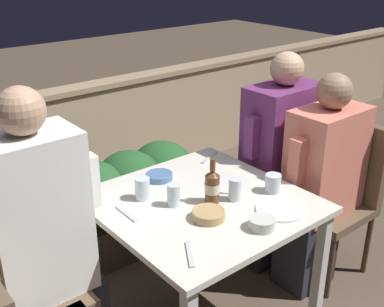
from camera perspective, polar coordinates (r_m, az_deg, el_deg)
The scene contains 23 objects.
parapet_wall at distance 3.73m, azimuth -15.86°, elevation 0.63°, with size 9.00×0.18×0.88m.
dining_table at distance 2.34m, azimuth 1.10°, elevation -7.49°, with size 0.93×0.94×0.72m.
planter_hedge at distance 3.11m, azimuth -7.24°, elevation -4.88°, with size 0.94×0.47×0.66m.
chair_left_far at distance 2.19m, azimuth -21.31°, elevation -14.50°, with size 0.43×0.43×0.93m.
person_white_polo at distance 2.15m, azimuth -16.85°, elevation -9.84°, with size 0.48×0.26×1.36m.
chair_right_near at distance 2.94m, azimuth 17.12°, elevation -3.58°, with size 0.43×0.43×0.93m.
person_coral_top at distance 2.76m, azimuth 14.90°, elevation -3.50°, with size 0.50×0.26×1.24m.
chair_right_far at distance 3.10m, azimuth 12.30°, elevation -1.67°, with size 0.43×0.43×0.93m.
person_purple_stripe at distance 2.91m, azimuth 9.97°, elevation -0.91°, with size 0.51×0.26×1.30m.
beer_bottle at distance 2.25m, azimuth 2.42°, elevation -3.89°, with size 0.07×0.07×0.22m.
plate_0 at distance 2.45m, azimuth 4.24°, elevation -3.53°, with size 0.23×0.23×0.01m.
plate_1 at distance 2.25m, azimuth 10.36°, elevation -6.58°, with size 0.22×0.22×0.01m.
bowl_0 at distance 2.14m, azimuth 1.96°, elevation -7.18°, with size 0.15×0.15×0.04m.
bowl_1 at distance 2.09m, azimuth 8.28°, elevation -8.11°, with size 0.11×0.11×0.05m.
bowl_2 at distance 2.50m, azimuth -3.91°, elevation -2.65°, with size 0.14×0.14×0.03m.
glass_cup_0 at distance 2.30m, azimuth -5.90°, elevation -4.16°, with size 0.07×0.07×0.11m.
glass_cup_1 at distance 2.35m, azimuth -11.78°, elevation -3.88°, with size 0.07×0.07×0.11m.
glass_cup_2 at distance 2.39m, azimuth 9.58°, elevation -3.49°, with size 0.08×0.08×0.09m.
glass_cup_3 at distance 2.29m, azimuth 5.12°, elevation -4.26°, with size 0.06×0.06×0.11m.
glass_cup_4 at distance 2.23m, azimuth -2.20°, elevation -4.94°, with size 0.06×0.06×0.11m.
fork_0 at distance 2.74m, azimuth 2.09°, elevation -0.48°, with size 0.17×0.08×0.01m.
fork_1 at distance 2.20m, azimuth -7.77°, elevation -7.08°, with size 0.02×0.17×0.01m.
fork_2 at distance 1.92m, azimuth -0.25°, elevation -11.84°, with size 0.11×0.15×0.01m.
Camera 1 is at (-1.31, -1.53, 1.83)m, focal length 45.00 mm.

